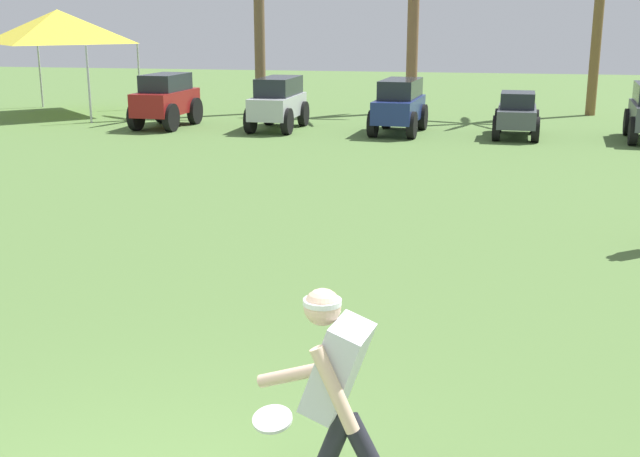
% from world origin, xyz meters
% --- Properties ---
extents(frisbee_thrower, '(1.06, 0.56, 1.43)m').
position_xyz_m(frisbee_thrower, '(1.09, 0.86, 0.80)').
color(frisbee_thrower, '#23232D').
rests_on(frisbee_thrower, ground_plane).
extents(frisbee_in_flight, '(0.28, 0.28, 0.08)m').
position_xyz_m(frisbee_in_flight, '(0.63, 1.13, 0.47)').
color(frisbee_in_flight, white).
extents(parked_car_slot_a, '(1.29, 2.40, 1.40)m').
position_xyz_m(parked_car_slot_a, '(-6.35, 17.02, 0.74)').
color(parked_car_slot_a, maroon).
rests_on(parked_car_slot_a, ground_plane).
extents(parked_car_slot_b, '(1.21, 2.43, 1.34)m').
position_xyz_m(parked_car_slot_b, '(-3.32, 17.17, 0.72)').
color(parked_car_slot_b, '#B7BABF').
rests_on(parked_car_slot_b, ground_plane).
extents(parked_car_slot_c, '(1.34, 2.47, 1.34)m').
position_xyz_m(parked_car_slot_c, '(-0.15, 17.06, 0.72)').
color(parked_car_slot_c, navy).
rests_on(parked_car_slot_c, ground_plane).
extents(parked_car_slot_d, '(1.18, 2.24, 1.10)m').
position_xyz_m(parked_car_slot_d, '(2.74, 16.94, 0.56)').
color(parked_car_slot_d, '#474C51').
rests_on(parked_car_slot_d, ground_plane).
extents(event_tent, '(3.57, 3.57, 3.06)m').
position_xyz_m(event_tent, '(-10.44, 19.13, 2.58)').
color(event_tent, '#B2B5BA').
rests_on(event_tent, ground_plane).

